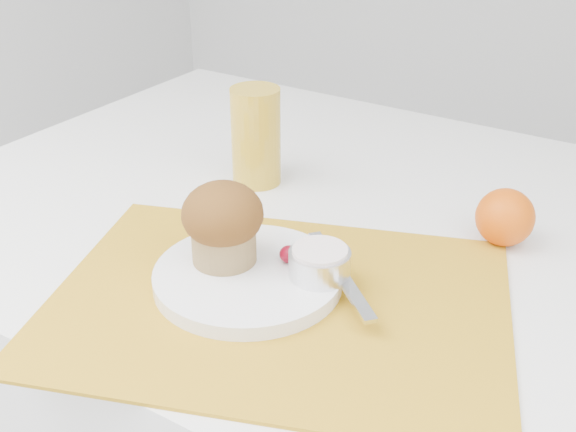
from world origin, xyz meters
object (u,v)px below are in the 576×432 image
Objects in this scene: plate at (248,277)px; orange at (505,217)px; juice_glass at (256,136)px; muffin at (223,222)px.

orange is (0.20, 0.24, 0.02)m from plate.
juice_glass is (-0.14, 0.22, 0.06)m from plate.
juice_glass is (-0.34, -0.02, 0.03)m from orange.
plate is 1.50× the size of juice_glass.
muffin is at bearing -135.06° from orange.
juice_glass is at bearing -177.15° from orange.
orange reaches higher than plate.
muffin is (-0.23, -0.23, 0.03)m from orange.
muffin reaches higher than plate.
muffin is at bearing -63.56° from juice_glass.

